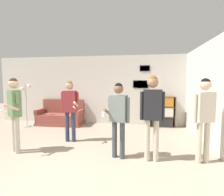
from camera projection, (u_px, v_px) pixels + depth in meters
The scene contains 11 objects.
ground_plane at pixel (47, 184), 2.81m from camera, with size 20.00×20.00×0.00m, color gray.
wall_back at pixel (102, 90), 6.97m from camera, with size 8.79×0.08×2.70m.
wall_right at pixel (211, 94), 4.35m from camera, with size 0.06×6.71×2.70m.
couch at pixel (61, 117), 6.89m from camera, with size 1.77×0.80×0.97m.
bookshelf at pixel (162, 112), 6.48m from camera, with size 0.94×0.30×1.13m.
floor_lamp at pixel (26, 98), 6.48m from camera, with size 0.44×0.28×1.59m.
person_player_foreground_left at pixel (14, 107), 4.04m from camera, with size 0.42×0.61×1.74m.
person_player_foreground_center at pixel (70, 104), 4.80m from camera, with size 0.51×0.45×1.69m.
person_watcher_holding_cup at pixel (118, 113), 3.73m from camera, with size 0.56×0.38×1.63m.
person_spectator_near_bookshelf at pixel (152, 109), 3.57m from camera, with size 0.50×0.23×1.78m.
person_spectator_far_right at pixel (204, 111), 3.49m from camera, with size 0.47×0.31×1.72m.
Camera 1 is at (1.43, -2.50, 1.62)m, focal length 28.00 mm.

